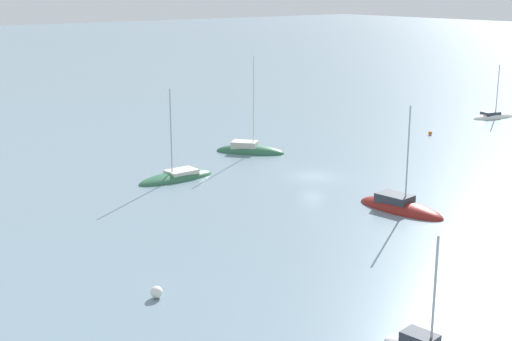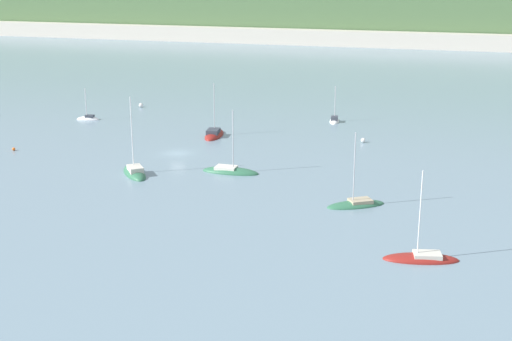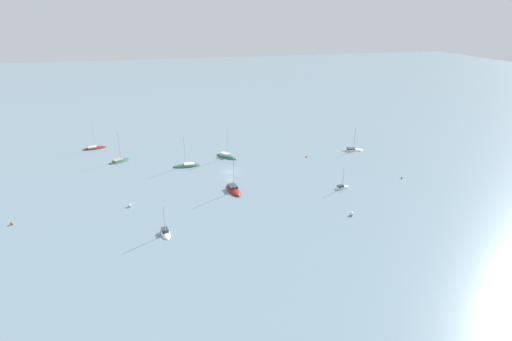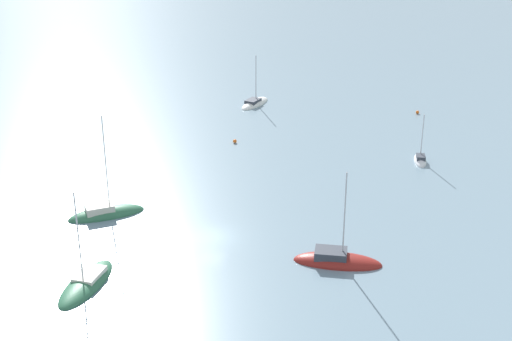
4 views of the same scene
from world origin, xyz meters
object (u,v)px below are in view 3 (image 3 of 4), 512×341
at_px(sailboat_1, 352,150).
at_px(mooring_buoy_1, 306,157).
at_px(mooring_buoy_0, 402,177).
at_px(mooring_buoy_3, 352,214).
at_px(sailboat_4, 120,161).
at_px(sailboat_3, 233,190).
at_px(sailboat_5, 227,157).
at_px(mooring_buoy_4, 12,223).
at_px(sailboat_6, 94,148).
at_px(sailboat_7, 341,188).
at_px(mooring_buoy_2, 130,205).
at_px(sailboat_0, 187,166).
at_px(sailboat_2, 166,233).

bearing_deg(sailboat_1, mooring_buoy_1, -159.10).
bearing_deg(mooring_buoy_0, mooring_buoy_3, 34.28).
distance_m(sailboat_4, mooring_buoy_1, 59.50).
relative_size(sailboat_3, sailboat_5, 0.84).
bearing_deg(sailboat_3, sailboat_5, 166.05).
relative_size(sailboat_5, mooring_buoy_4, 17.56).
distance_m(sailboat_6, mooring_buoy_0, 100.67).
xyz_separation_m(sailboat_7, mooring_buoy_4, (79.83, -0.58, 0.25)).
distance_m(sailboat_4, sailboat_5, 33.66).
distance_m(sailboat_7, mooring_buoy_2, 54.75).
bearing_deg(sailboat_6, mooring_buoy_4, -115.73).
bearing_deg(mooring_buoy_0, sailboat_3, -4.54).
relative_size(sailboat_3, mooring_buoy_4, 14.80).
height_order(sailboat_0, mooring_buoy_3, sailboat_0).
bearing_deg(sailboat_3, sailboat_6, -146.60).
xyz_separation_m(sailboat_2, mooring_buoy_1, (-46.55, -37.06, 0.12)).
distance_m(sailboat_2, mooring_buoy_4, 35.33).
bearing_deg(mooring_buoy_4, sailboat_3, -174.33).
relative_size(sailboat_0, mooring_buoy_1, 19.34).
relative_size(sailboat_2, sailboat_7, 1.07).
height_order(sailboat_3, mooring_buoy_3, sailboat_3).
distance_m(sailboat_6, sailboat_7, 85.32).
height_order(sailboat_6, mooring_buoy_1, sailboat_6).
distance_m(sailboat_0, sailboat_1, 55.72).
height_order(mooring_buoy_0, mooring_buoy_4, mooring_buoy_4).
xyz_separation_m(sailboat_5, mooring_buoy_3, (-20.90, 46.11, 0.32)).
bearing_deg(sailboat_6, sailboat_2, -84.32).
distance_m(sailboat_4, mooring_buoy_3, 74.37).
bearing_deg(mooring_buoy_1, sailboat_3, 34.41).
xyz_separation_m(mooring_buoy_0, mooring_buoy_3, (24.07, 16.41, 0.18)).
xyz_separation_m(sailboat_6, mooring_buoy_3, (-63.44, 66.17, 0.36)).
distance_m(sailboat_3, sailboat_4, 43.11).
xyz_separation_m(sailboat_5, mooring_buoy_2, (29.29, 28.57, 0.28)).
bearing_deg(mooring_buoy_4, sailboat_0, -147.64).
xyz_separation_m(sailboat_2, sailboat_4, (11.84, -48.49, -0.05)).
relative_size(sailboat_5, mooring_buoy_1, 23.44).
relative_size(mooring_buoy_1, mooring_buoy_4, 0.75).
bearing_deg(sailboat_3, mooring_buoy_0, 78.18).
bearing_deg(mooring_buoy_0, mooring_buoy_2, -0.88).
xyz_separation_m(sailboat_0, mooring_buoy_4, (41.29, 26.17, 0.28)).
relative_size(sailboat_7, mooring_buoy_4, 9.96).
xyz_separation_m(sailboat_4, sailboat_6, (9.21, -15.28, -0.00)).
bearing_deg(sailboat_2, sailboat_1, 113.59).
xyz_separation_m(sailboat_6, mooring_buoy_1, (-67.61, 26.70, 0.18)).
distance_m(mooring_buoy_0, mooring_buoy_4, 99.43).
relative_size(mooring_buoy_0, mooring_buoy_3, 0.59).
relative_size(sailboat_1, sailboat_5, 0.71).
xyz_separation_m(sailboat_5, sailboat_6, (42.54, -20.05, -0.04)).
distance_m(sailboat_1, sailboat_7, 32.19).
bearing_deg(mooring_buoy_0, sailboat_4, -23.77).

